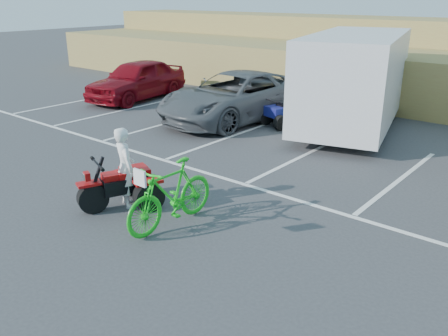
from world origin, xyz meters
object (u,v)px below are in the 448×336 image
Objects in this scene: quad_atv_blue at (284,125)px; quad_atv_green at (304,127)px; rider at (125,167)px; grey_pickup at (235,96)px; green_dirt_bike at (171,194)px; red_trike_atv at (121,206)px; red_car at (137,80)px; cargo_trailer at (354,79)px.

quad_atv_blue is 1.01× the size of quad_atv_green.
grey_pickup is (-2.72, 7.12, -0.02)m from rider.
grey_pickup is at bearing 121.20° from green_dirt_bike.
rider is (0.06, 0.14, 0.84)m from red_trike_atv.
rider is at bearing -49.82° from red_car.
rider is at bearing -64.28° from grey_pickup.
cargo_trailer is 2.21m from quad_atv_green.
cargo_trailer is at bearing 94.42° from green_dirt_bike.
grey_pickup is at bearing -148.71° from quad_atv_blue.
red_trike_atv is at bearing -111.21° from cargo_trailer.
quad_atv_blue is at bearing -164.57° from cargo_trailer.
grey_pickup is at bearing -172.45° from cargo_trailer.
red_car is 9.11m from cargo_trailer.
red_car is at bearing 158.82° from red_trike_atv.
rider is 10.83m from red_car.
quad_atv_green is at bearing 19.74° from grey_pickup.
green_dirt_bike is 8.27m from grey_pickup.
cargo_trailer is at bearing 48.63° from quad_atv_blue.
green_dirt_bike is (1.43, 0.08, 0.64)m from red_trike_atv.
rider is 0.24× the size of cargo_trailer.
quad_atv_blue is (-0.89, 7.67, 0.00)m from red_trike_atv.
red_trike_atv is at bearing 90.00° from rider.
red_car is (-9.41, 7.32, 0.18)m from green_dirt_bike.
green_dirt_bike is (1.37, -0.06, -0.20)m from rider.
rider is 1.39m from green_dirt_bike.
rider is 0.35× the size of red_car.
green_dirt_bike is 11.92m from red_car.
quad_atv_blue is (1.77, 0.40, -0.82)m from grey_pickup.
cargo_trailer is at bearing -74.56° from rider.
grey_pickup is (-2.66, 7.26, 0.82)m from red_trike_atv.
quad_atv_green is (-0.23, 7.91, 0.00)m from red_trike_atv.
grey_pickup is 4.03m from cargo_trailer.
red_car reaches higher than quad_atv_blue.
red_car is (-8.04, 7.26, -0.03)m from rider.
grey_pickup reaches higher than quad_atv_green.
red_car is 7.14m from quad_atv_blue.
red_trike_atv is 7.72m from quad_atv_blue.
quad_atv_blue is at bearing -61.19° from rider.
quad_atv_blue is (-2.32, 7.59, -0.64)m from green_dirt_bike.
red_trike_atv is 1.57m from green_dirt_bike.
rider is at bearing -64.37° from quad_atv_blue.
red_car is 7.81m from quad_atv_green.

